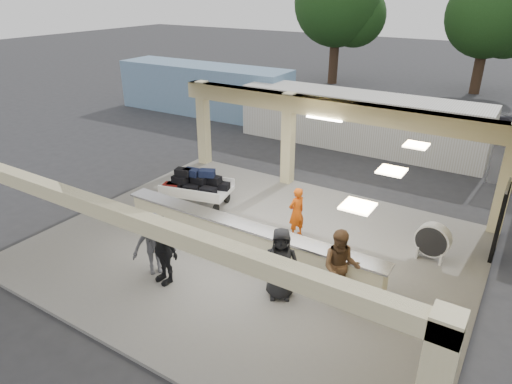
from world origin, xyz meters
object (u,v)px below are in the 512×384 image
Objects in this scene: drum_fan at (433,240)px; luggage_cart at (196,185)px; container_blue at (204,89)px; container_white at (358,121)px; baggage_counter at (244,240)px; passenger_a at (341,267)px; passenger_d at (281,264)px; passenger_b at (163,249)px; passenger_c at (153,244)px; baggage_handler at (296,212)px.

luggage_cart is at bearing -168.09° from drum_fan.
container_blue is at bearing 113.55° from luggage_cart.
drum_fan is 18.13m from container_blue.
container_white is at bearing 128.65° from drum_fan.
luggage_cart is at bearing 150.05° from baggage_counter.
passenger_d is (-1.27, -0.60, -0.02)m from passenger_a.
drum_fan is at bearing 52.52° from passenger_b.
container_white is (-0.88, 11.03, 0.66)m from baggage_counter.
passenger_a is 4.78m from passenger_c.
passenger_a is at bearing 33.57° from passenger_b.
passenger_d is 0.17× the size of container_blue.
drum_fan is 7.29m from passenger_b.
passenger_d is (3.28, 0.87, 0.06)m from passenger_c.
passenger_d is (4.97, -2.94, 0.20)m from luggage_cart.
passenger_c reaches higher than luggage_cart.
drum_fan is at bearing -33.17° from container_blue.
container_blue is (-13.96, 12.64, 0.35)m from passenger_a.
passenger_c is at bearing 165.85° from passenger_d.
passenger_a is at bearing 68.66° from baggage_handler.
luggage_cart is 5.78m from passenger_d.
luggage_cart is 4.17m from passenger_c.
passenger_b is at bearing -133.28° from drum_fan.
container_blue is (-15.41, 9.52, 0.73)m from drum_fan.
passenger_a is 1.09× the size of passenger_c.
passenger_c reaches higher than drum_fan.
passenger_b is 0.16× the size of container_white.
passenger_d is at bearing 42.74° from baggage_handler.
container_white is (-2.66, 12.14, 0.21)m from passenger_d.
container_white is 1.06× the size of container_blue.
drum_fan is at bearing 43.79° from passenger_a.
passenger_d is at bearing -40.33° from passenger_c.
passenger_d is at bearing -77.95° from container_white.
passenger_d reaches higher than passenger_c.
passenger_c is at bearing -127.24° from baggage_counter.
drum_fan is 3.46m from passenger_a.
baggage_counter is 2.14m from passenger_d.
luggage_cart is 9.49m from container_white.
container_blue is (-7.73, 10.30, 0.57)m from luggage_cart.
passenger_b is 1.08× the size of passenger_c.
baggage_handler is 0.84× the size of passenger_a.
passenger_a is 1.01× the size of passenger_b.
passenger_b reaches higher than drum_fan.
baggage_counter is at bearing 75.83° from passenger_b.
baggage_handler is at bearing 114.88° from passenger_a.
passenger_a reaches higher than passenger_d.
passenger_b is at bearing -90.99° from container_white.
baggage_counter is 0.76× the size of container_blue.
passenger_a is at bearing -108.73° from drum_fan.
baggage_handler is at bearing 81.29° from passenger_d.
passenger_b is 1.01× the size of passenger_d.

